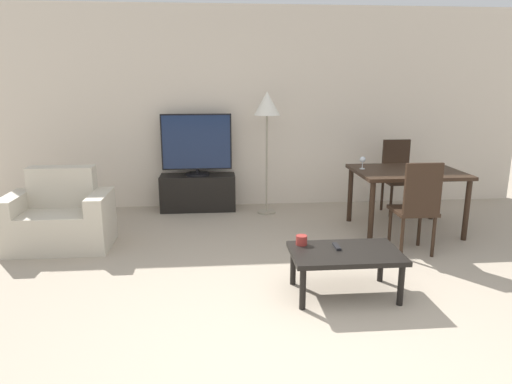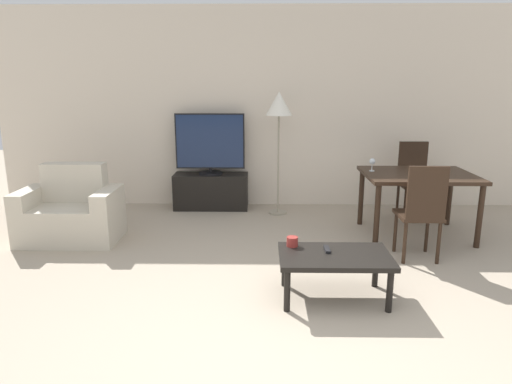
{
  "view_description": "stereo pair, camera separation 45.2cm",
  "coord_description": "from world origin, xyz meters",
  "px_view_note": "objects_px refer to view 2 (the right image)",
  "views": [
    {
      "loc": [
        -0.56,
        -2.46,
        1.73
      ],
      "look_at": [
        -0.18,
        1.92,
        0.65
      ],
      "focal_mm": 32.0,
      "sensor_mm": 36.0,
      "label": 1
    },
    {
      "loc": [
        -0.11,
        -2.47,
        1.73
      ],
      "look_at": [
        -0.18,
        1.92,
        0.65
      ],
      "focal_mm": 32.0,
      "sensor_mm": 36.0,
      "label": 2
    }
  ],
  "objects_px": {
    "dining_chair_far": "(414,176)",
    "remote_primary": "(327,249)",
    "dining_table": "(418,181)",
    "floor_lamp": "(279,109)",
    "cup_white_near": "(292,242)",
    "wine_glass_left": "(372,162)",
    "tv": "(210,144)",
    "coffee_table": "(335,260)",
    "dining_chair_near": "(422,209)",
    "tv_stand": "(211,191)",
    "armchair": "(71,214)"
  },
  "relations": [
    {
      "from": "dining_chair_far",
      "to": "remote_primary",
      "type": "height_order",
      "value": "dining_chair_far"
    },
    {
      "from": "dining_table",
      "to": "floor_lamp",
      "type": "height_order",
      "value": "floor_lamp"
    },
    {
      "from": "cup_white_near",
      "to": "dining_chair_far",
      "type": "bearing_deg",
      "value": 52.1
    },
    {
      "from": "floor_lamp",
      "to": "wine_glass_left",
      "type": "distance_m",
      "value": 1.39
    },
    {
      "from": "tv",
      "to": "floor_lamp",
      "type": "height_order",
      "value": "floor_lamp"
    },
    {
      "from": "dining_table",
      "to": "floor_lamp",
      "type": "xyz_separation_m",
      "value": [
        -1.54,
        0.85,
        0.74
      ]
    },
    {
      "from": "coffee_table",
      "to": "wine_glass_left",
      "type": "xyz_separation_m",
      "value": [
        0.66,
        1.71,
        0.49
      ]
    },
    {
      "from": "coffee_table",
      "to": "dining_chair_near",
      "type": "bearing_deg",
      "value": 40.54
    },
    {
      "from": "cup_white_near",
      "to": "tv_stand",
      "type": "bearing_deg",
      "value": 111.09
    },
    {
      "from": "coffee_table",
      "to": "dining_chair_far",
      "type": "xyz_separation_m",
      "value": [
        1.37,
        2.36,
        0.2
      ]
    },
    {
      "from": "floor_lamp",
      "to": "wine_glass_left",
      "type": "xyz_separation_m",
      "value": [
        1.04,
        -0.73,
        -0.55
      ]
    },
    {
      "from": "armchair",
      "to": "coffee_table",
      "type": "bearing_deg",
      "value": -26.87
    },
    {
      "from": "armchair",
      "to": "tv",
      "type": "distance_m",
      "value": 2.01
    },
    {
      "from": "floor_lamp",
      "to": "wine_glass_left",
      "type": "height_order",
      "value": "floor_lamp"
    },
    {
      "from": "tv",
      "to": "dining_chair_far",
      "type": "bearing_deg",
      "value": -6.74
    },
    {
      "from": "coffee_table",
      "to": "cup_white_near",
      "type": "relative_size",
      "value": 9.34
    },
    {
      "from": "coffee_table",
      "to": "remote_primary",
      "type": "bearing_deg",
      "value": 122.06
    },
    {
      "from": "dining_chair_near",
      "to": "armchair",
      "type": "bearing_deg",
      "value": 171.36
    },
    {
      "from": "wine_glass_left",
      "to": "remote_primary",
      "type": "bearing_deg",
      "value": -113.8
    },
    {
      "from": "tv_stand",
      "to": "remote_primary",
      "type": "xyz_separation_m",
      "value": [
        1.24,
        -2.59,
        0.15
      ]
    },
    {
      "from": "cup_white_near",
      "to": "dining_table",
      "type": "bearing_deg",
      "value": 43.39
    },
    {
      "from": "armchair",
      "to": "dining_table",
      "type": "relative_size",
      "value": 0.88
    },
    {
      "from": "tv_stand",
      "to": "tv",
      "type": "bearing_deg",
      "value": -90.0
    },
    {
      "from": "remote_primary",
      "to": "cup_white_near",
      "type": "xyz_separation_m",
      "value": [
        -0.28,
        0.09,
        0.03
      ]
    },
    {
      "from": "cup_white_near",
      "to": "wine_glass_left",
      "type": "relative_size",
      "value": 0.65
    },
    {
      "from": "dining_table",
      "to": "remote_primary",
      "type": "bearing_deg",
      "value": -128.87
    },
    {
      "from": "tv_stand",
      "to": "coffee_table",
      "type": "relative_size",
      "value": 1.13
    },
    {
      "from": "armchair",
      "to": "dining_chair_far",
      "type": "xyz_separation_m",
      "value": [
        4.06,
        0.99,
        0.23
      ]
    },
    {
      "from": "coffee_table",
      "to": "wine_glass_left",
      "type": "height_order",
      "value": "wine_glass_left"
    },
    {
      "from": "armchair",
      "to": "tv_stand",
      "type": "bearing_deg",
      "value": 43.14
    },
    {
      "from": "floor_lamp",
      "to": "cup_white_near",
      "type": "height_order",
      "value": "floor_lamp"
    },
    {
      "from": "dining_chair_far",
      "to": "coffee_table",
      "type": "bearing_deg",
      "value": -120.08
    },
    {
      "from": "tv_stand",
      "to": "dining_table",
      "type": "relative_size",
      "value": 0.84
    },
    {
      "from": "tv",
      "to": "dining_chair_far",
      "type": "xyz_separation_m",
      "value": [
        2.66,
        -0.31,
        -0.37
      ]
    },
    {
      "from": "dining_chair_near",
      "to": "cup_white_near",
      "type": "distance_m",
      "value": 1.43
    },
    {
      "from": "tv",
      "to": "remote_primary",
      "type": "relative_size",
      "value": 6.2
    },
    {
      "from": "tv",
      "to": "remote_primary",
      "type": "distance_m",
      "value": 2.92
    },
    {
      "from": "dining_table",
      "to": "dining_chair_near",
      "type": "xyz_separation_m",
      "value": [
        -0.21,
        -0.77,
        -0.11
      ]
    },
    {
      "from": "armchair",
      "to": "dining_chair_far",
      "type": "relative_size",
      "value": 1.09
    },
    {
      "from": "floor_lamp",
      "to": "remote_primary",
      "type": "distance_m",
      "value": 2.57
    },
    {
      "from": "coffee_table",
      "to": "floor_lamp",
      "type": "xyz_separation_m",
      "value": [
        -0.38,
        2.44,
        1.04
      ]
    },
    {
      "from": "floor_lamp",
      "to": "wine_glass_left",
      "type": "relative_size",
      "value": 10.92
    },
    {
      "from": "cup_white_near",
      "to": "wine_glass_left",
      "type": "height_order",
      "value": "wine_glass_left"
    },
    {
      "from": "dining_chair_near",
      "to": "coffee_table",
      "type": "bearing_deg",
      "value": -139.46
    },
    {
      "from": "tv",
      "to": "dining_table",
      "type": "height_order",
      "value": "tv"
    },
    {
      "from": "coffee_table",
      "to": "dining_table",
      "type": "height_order",
      "value": "dining_table"
    },
    {
      "from": "dining_chair_near",
      "to": "wine_glass_left",
      "type": "height_order",
      "value": "dining_chair_near"
    },
    {
      "from": "remote_primary",
      "to": "floor_lamp",
      "type": "bearing_deg",
      "value": 97.95
    },
    {
      "from": "dining_chair_far",
      "to": "armchair",
      "type": "bearing_deg",
      "value": -166.24
    },
    {
      "from": "floor_lamp",
      "to": "tv",
      "type": "bearing_deg",
      "value": 165.34
    }
  ]
}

